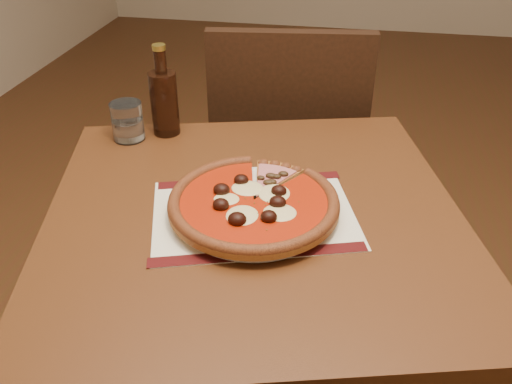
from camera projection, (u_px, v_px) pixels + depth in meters
table at (254, 251)px, 1.11m from camera, size 0.98×0.98×0.75m
chair_far at (287, 150)px, 1.70m from camera, size 0.50×0.50×0.95m
placemat at (254, 214)px, 1.04m from camera, size 0.45×0.38×0.00m
plate at (254, 210)px, 1.03m from camera, size 0.29×0.29×0.02m
pizza at (254, 201)px, 1.02m from camera, size 0.33×0.33×0.04m
ham_slice at (275, 181)px, 1.09m from camera, size 0.10×0.15×0.02m
water_glass at (127, 121)px, 1.28m from camera, size 0.08×0.08×0.09m
bottle at (164, 100)px, 1.29m from camera, size 0.07×0.07×0.22m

